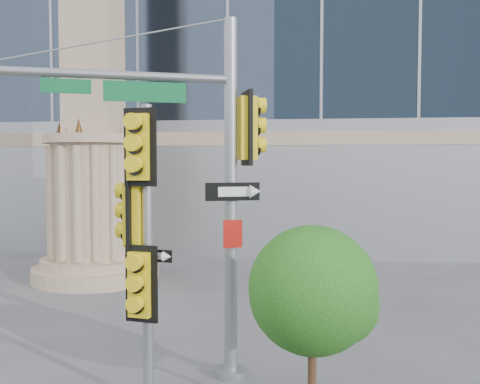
# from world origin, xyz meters

# --- Properties ---
(monument) EXTENTS (4.40, 4.40, 16.60)m
(monument) POSITION_xyz_m (-6.00, 9.00, 5.52)
(monument) COLOR tan
(monument) RESTS_ON ground
(main_signal_pole) EXTENTS (5.03, 2.34, 6.81)m
(main_signal_pole) POSITION_xyz_m (-1.18, 0.54, 4.22)
(main_signal_pole) COLOR slate
(main_signal_pole) RESTS_ON ground
(secondary_signal_pole) EXTENTS (0.88, 0.75, 5.08)m
(secondary_signal_pole) POSITION_xyz_m (-1.31, -0.52, 2.98)
(secondary_signal_pole) COLOR slate
(secondary_signal_pole) RESTS_ON ground
(street_tree) EXTENTS (2.03, 1.98, 3.16)m
(street_tree) POSITION_xyz_m (1.54, -0.88, 2.08)
(street_tree) COLOR tan
(street_tree) RESTS_ON ground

